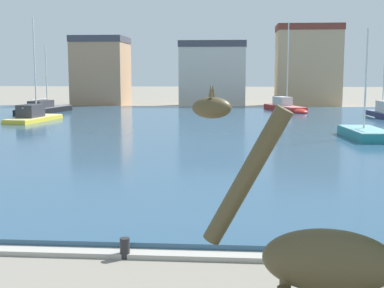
{
  "coord_description": "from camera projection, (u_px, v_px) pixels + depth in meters",
  "views": [
    {
      "loc": [
        3.75,
        -3.63,
        4.5
      ],
      "look_at": [
        2.44,
        12.97,
        2.2
      ],
      "focal_mm": 49.74,
      "sensor_mm": 36.0,
      "label": 1
    }
  ],
  "objects": [
    {
      "name": "townhouse_narrow_midrow",
      "position": [
        213.0,
        74.0,
        67.4
      ],
      "size": [
        8.34,
        5.75,
        8.19
      ],
      "color": "beige",
      "rests_on": "ground"
    },
    {
      "name": "quay_edge_coping",
      "position": [
        80.0,
        252.0,
        13.09
      ],
      "size": [
        81.26,
        0.5,
        0.12
      ],
      "primitive_type": "cube",
      "color": "#ADA89E",
      "rests_on": "ground"
    },
    {
      "name": "harbor_water",
      "position": [
        182.0,
        131.0,
        38.82
      ],
      "size": [
        81.26,
        51.64,
        0.26
      ],
      "primitive_type": "cube",
      "color": "#2D5170",
      "rests_on": "ground"
    },
    {
      "name": "townhouse_corner_house",
      "position": [
        308.0,
        66.0,
        67.72
      ],
      "size": [
        8.12,
        5.39,
        10.29
      ],
      "color": "tan",
      "rests_on": "ground"
    },
    {
      "name": "sailboat_black",
      "position": [
        48.0,
        110.0,
        54.4
      ],
      "size": [
        3.44,
        9.68,
        7.08
      ],
      "color": "black",
      "rests_on": "ground"
    },
    {
      "name": "sailboat_teal",
      "position": [
        363.0,
        134.0,
        34.09
      ],
      "size": [
        2.58,
        6.27,
        7.13
      ],
      "color": "teal",
      "rests_on": "ground"
    },
    {
      "name": "mooring_bollard",
      "position": [
        125.0,
        248.0,
        12.83
      ],
      "size": [
        0.24,
        0.24,
        0.5
      ],
      "primitive_type": "cylinder",
      "color": "#232326",
      "rests_on": "ground"
    },
    {
      "name": "giraffe_statue",
      "position": [
        317.0,
        267.0,
        6.22
      ],
      "size": [
        2.48,
        0.82,
        4.34
      ],
      "color": "#4C4228",
      "rests_on": "ground"
    },
    {
      "name": "townhouse_wide_warehouse",
      "position": [
        101.0,
        71.0,
        68.68
      ],
      "size": [
        6.61,
        7.13,
        8.84
      ],
      "color": "tan",
      "rests_on": "ground"
    },
    {
      "name": "sailboat_yellow",
      "position": [
        36.0,
        117.0,
        45.46
      ],
      "size": [
        3.02,
        7.75,
        8.9
      ],
      "color": "gold",
      "rests_on": "ground"
    },
    {
      "name": "sailboat_red",
      "position": [
        287.0,
        108.0,
        56.92
      ],
      "size": [
        4.4,
        8.56,
        9.58
      ],
      "color": "red",
      "rests_on": "ground"
    },
    {
      "name": "sailboat_navy",
      "position": [
        382.0,
        113.0,
        49.16
      ],
      "size": [
        2.41,
        6.14,
        9.48
      ],
      "color": "navy",
      "rests_on": "ground"
    }
  ]
}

